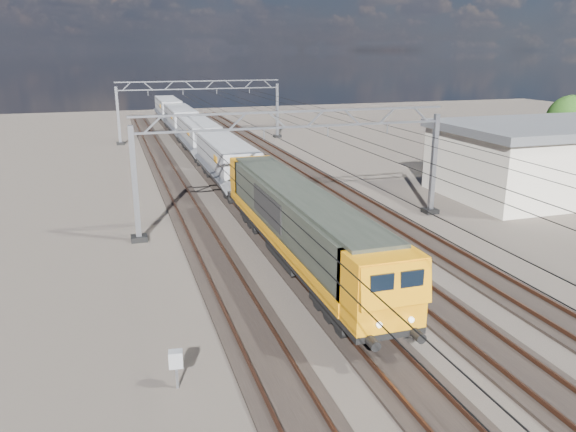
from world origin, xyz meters
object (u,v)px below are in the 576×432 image
object	(u,v)px
locomotive	(298,221)
tree_far	(575,122)
hopper_wagon_lead	(226,160)
hopper_wagon_fourth	(168,109)
hopper_wagon_mid	(198,135)
hopper_wagon_third	(180,119)
catenary_gantry_mid	(296,164)
trackside_cabinet	(176,360)
industrial_shed	(563,157)
catenary_gantry_far	(201,108)

from	to	relation	value
locomotive	tree_far	xyz separation A→B (m)	(32.32, 16.10, 1.89)
hopper_wagon_lead	hopper_wagon_fourth	world-z (taller)	same
hopper_wagon_mid	hopper_wagon_lead	bearing A→B (deg)	-90.00
locomotive	hopper_wagon_third	distance (m)	46.10
catenary_gantry_mid	hopper_wagon_fourth	distance (m)	54.04
tree_far	locomotive	bearing A→B (deg)	-153.51
catenary_gantry_mid	hopper_wagon_lead	distance (m)	11.67
catenary_gantry_mid	hopper_wagon_third	xyz separation A→B (m)	(-2.00, 39.78, -1.67)
hopper_wagon_mid	trackside_cabinet	distance (m)	41.69
hopper_wagon_fourth	trackside_cabinet	bearing A→B (deg)	-95.92
hopper_wagon_lead	hopper_wagon_mid	bearing A→B (deg)	90.00
catenary_gantry_mid	hopper_wagon_third	distance (m)	39.87
catenary_gantry_mid	trackside_cabinet	bearing A→B (deg)	-120.75
hopper_wagon_lead	hopper_wagon_third	distance (m)	28.40
industrial_shed	tree_far	bearing A→B (deg)	43.12
industrial_shed	catenary_gantry_mid	bearing A→B (deg)	-174.81
hopper_wagon_lead	hopper_wagon_fourth	bearing A→B (deg)	90.00
hopper_wagon_mid	tree_far	world-z (taller)	tree_far
catenary_gantry_far	hopper_wagon_fourth	size ratio (longest dim) A/B	1.53
hopper_wagon_lead	tree_far	distance (m)	32.42
catenary_gantry_far	hopper_wagon_fourth	xyz separation A→B (m)	(-2.00, 17.98, -1.67)
locomotive	hopper_wagon_mid	bearing A→B (deg)	90.00
locomotive	hopper_wagon_third	world-z (taller)	locomotive
hopper_wagon_lead	trackside_cabinet	world-z (taller)	hopper_wagon_lead
hopper_wagon_fourth	tree_far	size ratio (longest dim) A/B	1.96
catenary_gantry_mid	catenary_gantry_far	size ratio (longest dim) A/B	1.00
hopper_wagon_lead	hopper_wagon_fourth	xyz separation A→B (m)	(0.00, 42.60, 0.00)
hopper_wagon_lead	hopper_wagon_fourth	distance (m)	42.60
locomotive	hopper_wagon_lead	distance (m)	17.70
industrial_shed	tree_far	xyz separation A→B (m)	(8.32, 7.79, 1.49)
hopper_wagon_mid	hopper_wagon_fourth	distance (m)	28.40
locomotive	trackside_cabinet	xyz separation A→B (m)	(-7.20, -9.15, -1.31)
catenary_gantry_far	hopper_wagon_mid	bearing A→B (deg)	-100.87
catenary_gantry_far	hopper_wagon_fourth	world-z (taller)	catenary_gantry_far
catenary_gantry_mid	tree_far	xyz separation A→B (m)	(30.32, 9.79, 0.31)
catenary_gantry_far	catenary_gantry_mid	bearing A→B (deg)	-90.00
trackside_cabinet	tree_far	world-z (taller)	tree_far
catenary_gantry_mid	hopper_wagon_fourth	bearing A→B (deg)	92.12
catenary_gantry_mid	hopper_wagon_lead	size ratio (longest dim) A/B	1.53
catenary_gantry_mid	hopper_wagon_lead	bearing A→B (deg)	99.97
trackside_cabinet	tree_far	xyz separation A→B (m)	(39.52, 25.25, 3.19)
hopper_wagon_mid	hopper_wagon_third	bearing A→B (deg)	90.00
catenary_gantry_far	tree_far	xyz separation A→B (m)	(30.32, -26.21, 0.31)
hopper_wagon_third	industrial_shed	size ratio (longest dim) A/B	0.70
locomotive	hopper_wagon_lead	size ratio (longest dim) A/B	1.62
hopper_wagon_mid	tree_far	bearing A→B (deg)	-26.04
hopper_wagon_mid	industrial_shed	size ratio (longest dim) A/B	0.70
catenary_gantry_far	hopper_wagon_mid	xyz separation A→B (m)	(-2.00, -10.42, -1.67)
trackside_cabinet	industrial_shed	xyz separation A→B (m)	(31.20, 17.46, 1.70)
hopper_wagon_third	tree_far	distance (m)	44.13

